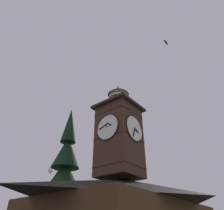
{
  "coord_description": "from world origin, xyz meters",
  "views": [
    {
      "loc": [
        17.22,
        10.29,
        1.61
      ],
      "look_at": [
        2.17,
        -1.79,
        13.36
      ],
      "focal_mm": 34.11,
      "sensor_mm": 36.0,
      "label": 1
    }
  ],
  "objects_px": {
    "pine_tree_behind": "(63,185)",
    "flying_bird_high": "(166,43)",
    "clock_tower": "(119,133)",
    "moon": "(51,170)"
  },
  "relations": [
    {
      "from": "clock_tower",
      "to": "moon",
      "type": "xyz_separation_m",
      "value": [
        -19.41,
        -37.67,
        6.32
      ]
    },
    {
      "from": "moon",
      "to": "pine_tree_behind",
      "type": "bearing_deg",
      "value": 56.78
    },
    {
      "from": "pine_tree_behind",
      "to": "moon",
      "type": "height_order",
      "value": "moon"
    },
    {
      "from": "clock_tower",
      "to": "moon",
      "type": "height_order",
      "value": "moon"
    },
    {
      "from": "moon",
      "to": "clock_tower",
      "type": "bearing_deg",
      "value": 62.74
    },
    {
      "from": "clock_tower",
      "to": "flying_bird_high",
      "type": "height_order",
      "value": "flying_bird_high"
    },
    {
      "from": "clock_tower",
      "to": "moon",
      "type": "bearing_deg",
      "value": -117.26
    },
    {
      "from": "clock_tower",
      "to": "pine_tree_behind",
      "type": "xyz_separation_m",
      "value": [
        1.23,
        -6.17,
        -4.28
      ]
    },
    {
      "from": "pine_tree_behind",
      "to": "moon",
      "type": "distance_m",
      "value": 39.12
    },
    {
      "from": "pine_tree_behind",
      "to": "flying_bird_high",
      "type": "height_order",
      "value": "flying_bird_high"
    }
  ]
}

